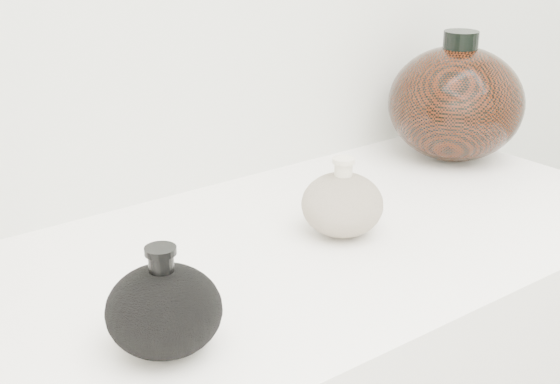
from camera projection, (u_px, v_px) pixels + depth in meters
black_gourd_vase at (164, 310)px, 0.76m from camera, size 0.13×0.13×0.11m
cream_gourd_vase at (342, 204)px, 1.02m from camera, size 0.14×0.14×0.11m
right_round_pot at (456, 103)px, 1.30m from camera, size 0.26×0.26×0.22m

